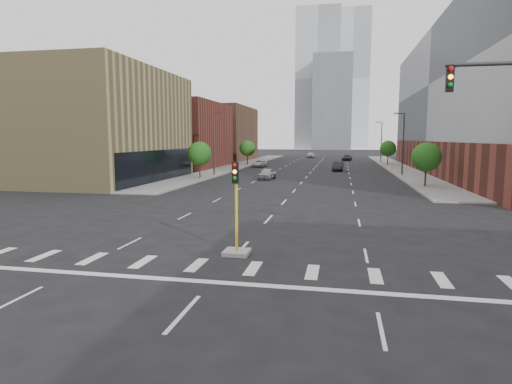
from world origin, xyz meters
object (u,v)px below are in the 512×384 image
(car_distant, at_px, (311,155))
(car_far_left, at_px, (260,163))
(car_near_left, at_px, (267,174))
(car_mid_right, at_px, (338,166))
(median_traffic_signal, at_px, (236,234))
(car_deep_right, at_px, (347,158))

(car_distant, bearing_deg, car_far_left, -96.33)
(car_near_left, relative_size, car_far_left, 0.89)
(car_far_left, height_order, car_distant, car_distant)
(car_mid_right, bearing_deg, car_near_left, -115.78)
(car_far_left, xyz_separation_m, car_distant, (6.89, 40.82, 0.10))
(median_traffic_signal, relative_size, car_near_left, 1.02)
(car_deep_right, relative_size, car_distant, 1.10)
(car_distant, bearing_deg, median_traffic_signal, -84.72)
(car_near_left, xyz_separation_m, car_distant, (1.33, 64.73, 0.04))
(car_near_left, xyz_separation_m, car_mid_right, (9.22, 16.81, 0.05))
(car_deep_right, bearing_deg, car_far_left, -114.42)
(car_mid_right, bearing_deg, median_traffic_signal, -91.57)
(median_traffic_signal, relative_size, car_deep_right, 0.88)
(car_far_left, distance_m, car_deep_right, 31.54)
(median_traffic_signal, bearing_deg, car_deep_right, 85.99)
(median_traffic_signal, xyz_separation_m, car_near_left, (-4.95, 37.08, -0.24))
(car_deep_right, bearing_deg, car_mid_right, -85.72)
(median_traffic_signal, relative_size, car_distant, 0.97)
(car_near_left, bearing_deg, car_mid_right, 66.49)
(median_traffic_signal, xyz_separation_m, car_distant, (-3.61, 101.81, -0.20))
(median_traffic_signal, distance_m, car_far_left, 61.89)
(car_near_left, distance_m, car_mid_right, 19.18)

